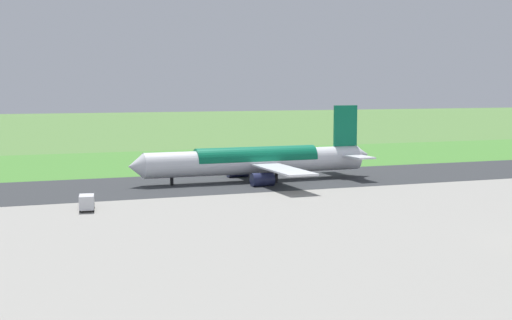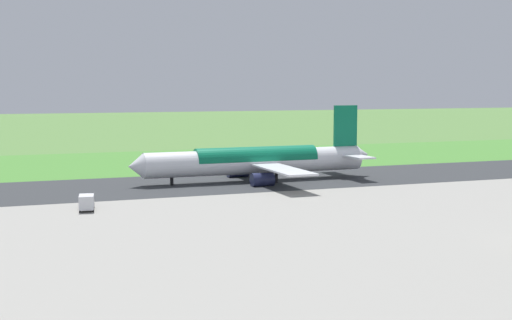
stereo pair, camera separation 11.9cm
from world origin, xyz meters
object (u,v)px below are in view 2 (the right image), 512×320
Objects in this scene: service_truck_baggage at (87,202)px; no_stopping_sign at (289,152)px; airliner_main at (258,161)px; traffic_cone_orange at (285,160)px.

no_stopping_sign is at bearing -134.22° from service_truck_baggage.
airliner_main is 45.07m from service_truck_baggage.
service_truck_baggage is 90.13m from no_stopping_sign.
no_stopping_sign is 6.17m from traffic_cone_orange.
airliner_main is 98.18× the size of traffic_cone_orange.
no_stopping_sign is 5.36× the size of traffic_cone_orange.
no_stopping_sign is at bearing -124.36° from traffic_cone_orange.
airliner_main is 18.30× the size of no_stopping_sign.
airliner_main is at bearing 59.40° from traffic_cone_orange.
traffic_cone_orange is (3.39, 4.95, -1.46)m from no_stopping_sign.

